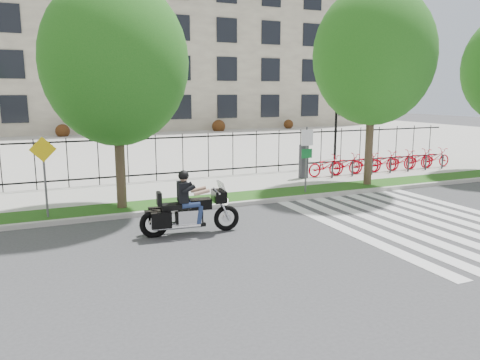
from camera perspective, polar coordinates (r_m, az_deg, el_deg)
name	(u,v)px	position (r m, az deg, el deg)	size (l,w,h in m)	color
ground	(282,241)	(12.71, 5.16, -7.43)	(120.00, 120.00, 0.00)	#3A3A3C
curb	(226,205)	(16.27, -1.76, -3.09)	(60.00, 0.20, 0.15)	#ADABA3
grass_verge	(217,200)	(17.04, -2.82, -2.47)	(60.00, 1.50, 0.15)	#1C4812
sidewalk	(196,188)	(19.35, -5.44, -0.92)	(60.00, 3.50, 0.15)	#A7A59C
plaza	(123,145)	(36.27, -14.12, 4.16)	(80.00, 34.00, 0.10)	#A7A59C
crosswalk_stripes	(420,221)	(15.53, 21.05, -4.74)	(5.70, 8.00, 0.01)	silver
iron_fence	(183,156)	(20.82, -6.99, 2.87)	(30.00, 0.06, 2.00)	black
office_building	(87,36)	(56.14, -18.12, 16.29)	(60.00, 21.90, 20.15)	gray
lamp_post_right	(337,105)	(27.59, 11.69, 8.90)	(1.06, 0.70, 4.25)	black
street_tree_1	(115,62)	(15.76, -14.96, 13.72)	(4.64, 4.64, 7.40)	#3D2C21
street_tree_2	(374,56)	(20.04, 15.97, 14.36)	(4.84, 4.84, 8.02)	#3D2C21
bike_share_station	(382,162)	(23.66, 16.98, 2.17)	(8.90, 0.86, 1.50)	#2D2D33
sign_pole_regulatory	(307,151)	(17.95, 8.12, 3.51)	(0.50, 0.09, 2.50)	#59595B
sign_pole_warning	(44,166)	(15.33, -22.78, 1.58)	(0.78, 0.09, 2.49)	#59595B
motorcycle_rider	(190,209)	(13.18, -6.13, -3.49)	(2.85, 0.93, 2.20)	black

